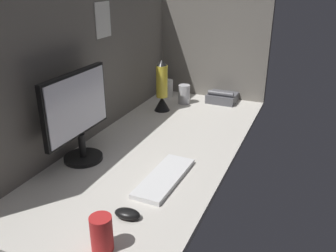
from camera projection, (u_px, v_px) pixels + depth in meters
ground_plane at (158, 145)px, 183.97cm from camera, size 180.00×80.00×3.00cm
cubicle_wall_back at (91, 67)px, 182.73cm from camera, size 180.00×5.50×72.67cm
cubicle_wall_side at (210, 44)px, 243.18cm from camera, size 5.00×80.00×72.67cm
monitor at (78, 113)px, 158.07cm from camera, size 42.90×18.00×41.80cm
keyboard at (165, 177)px, 150.07cm from camera, size 37.34×14.00×2.00cm
mouse at (127, 214)px, 126.13cm from camera, size 6.31×9.99×3.40cm
mug_red_plastic at (102, 233)px, 110.11cm from camera, size 7.09×7.09×12.04cm
mug_steel at (184, 94)px, 237.86cm from camera, size 7.73×7.73×12.63cm
mug_ceramic_white at (169, 88)px, 251.55cm from camera, size 10.41×6.44×12.13cm
lava_lamp at (162, 90)px, 222.35cm from camera, size 9.97×9.97×32.62cm
desk_phone at (222, 97)px, 241.54cm from camera, size 17.36×19.32×8.80cm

